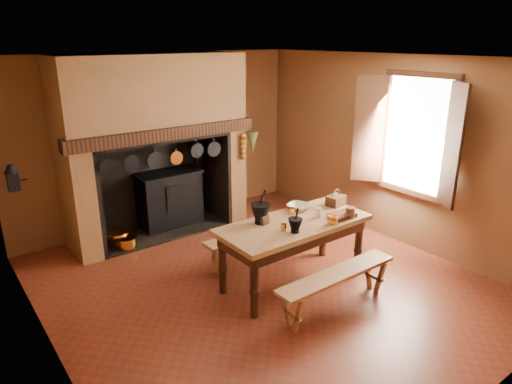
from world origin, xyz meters
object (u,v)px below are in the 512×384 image
at_px(coffee_grinder, 263,218).
at_px(iron_range, 170,198).
at_px(work_table, 294,232).
at_px(bench_front, 337,282).
at_px(mixing_bowl, 298,207).
at_px(wicker_basket, 336,200).

bearing_deg(coffee_grinder, iron_range, 78.05).
distance_m(iron_range, work_table, 2.70).
xyz_separation_m(work_table, coffee_grinder, (-0.35, 0.19, 0.20)).
height_order(bench_front, mixing_bowl, mixing_bowl).
bearing_deg(iron_range, mixing_bowl, -73.31).
distance_m(iron_range, bench_front, 3.45).
relative_size(bench_front, wicker_basket, 6.17).
bearing_deg(wicker_basket, iron_range, 106.56).
relative_size(work_table, wicker_basket, 7.21).
height_order(coffee_grinder, mixing_bowl, coffee_grinder).
relative_size(iron_range, mixing_bowl, 5.42).
bearing_deg(iron_range, coffee_grinder, -89.26).
distance_m(iron_range, wicker_basket, 2.87).
height_order(work_table, bench_front, work_table).
distance_m(coffee_grinder, wicker_basket, 1.20).
bearing_deg(coffee_grinder, work_table, -41.83).
relative_size(bench_front, coffee_grinder, 9.14).
relative_size(iron_range, wicker_basket, 5.93).
bearing_deg(iron_range, work_table, -81.90).
height_order(iron_range, work_table, iron_range).
bearing_deg(coffee_grinder, mixing_bowl, -4.51).
bearing_deg(iron_range, wicker_basket, -64.46).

